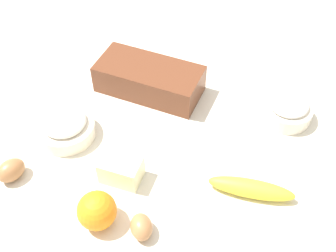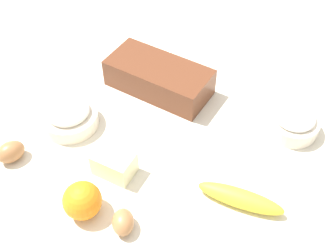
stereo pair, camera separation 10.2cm
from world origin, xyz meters
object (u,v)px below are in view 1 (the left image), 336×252
at_px(flour_bowl, 65,127).
at_px(egg_beside_bowl, 11,170).
at_px(butter_block, 121,170).
at_px(egg_near_butter, 141,227).
at_px(sugar_bowl, 287,109).
at_px(orange_fruit, 97,211).
at_px(loaf_pan, 149,78).
at_px(banana, 251,189).

relative_size(flour_bowl, egg_beside_bowl, 2.15).
relative_size(butter_block, egg_near_butter, 1.50).
height_order(butter_block, egg_near_butter, butter_block).
relative_size(sugar_bowl, butter_block, 1.42).
bearing_deg(butter_block, flour_bowl, 166.72).
bearing_deg(orange_fruit, sugar_bowl, 62.22).
xyz_separation_m(loaf_pan, egg_near_butter, (0.20, -0.38, -0.02)).
height_order(flour_bowl, egg_beside_bowl, flour_bowl).
bearing_deg(egg_near_butter, sugar_bowl, 70.87).
xyz_separation_m(banana, orange_fruit, (-0.26, -0.21, 0.02)).
height_order(loaf_pan, banana, loaf_pan).
height_order(banana, butter_block, butter_block).
relative_size(loaf_pan, flour_bowl, 2.02).
height_order(banana, egg_beside_bowl, egg_beside_bowl).
bearing_deg(loaf_pan, orange_fruit, -80.24).
bearing_deg(flour_bowl, banana, 6.37).
bearing_deg(loaf_pan, egg_beside_bowl, -113.12).
xyz_separation_m(sugar_bowl, orange_fruit, (-0.25, -0.48, 0.01)).
distance_m(orange_fruit, butter_block, 0.12).
bearing_deg(flour_bowl, egg_near_butter, -25.44).
relative_size(flour_bowl, butter_block, 1.60).
height_order(loaf_pan, orange_fruit, orange_fruit).
bearing_deg(orange_fruit, flour_bowl, 142.03).
relative_size(flour_bowl, banana, 0.76).
distance_m(sugar_bowl, egg_near_butter, 0.49).
xyz_separation_m(loaf_pan, orange_fruit, (0.11, -0.40, -0.00)).
bearing_deg(sugar_bowl, banana, -89.18).
xyz_separation_m(flour_bowl, orange_fruit, (0.21, -0.16, 0.01)).
bearing_deg(orange_fruit, loaf_pan, 105.16).
xyz_separation_m(orange_fruit, egg_beside_bowl, (-0.24, 0.00, -0.02)).
xyz_separation_m(flour_bowl, egg_near_butter, (0.30, -0.14, -0.01)).
height_order(flour_bowl, orange_fruit, orange_fruit).
bearing_deg(sugar_bowl, flour_bowl, -145.56).
bearing_deg(egg_beside_bowl, egg_near_butter, 3.05).
bearing_deg(banana, flour_bowl, -173.63).
relative_size(loaf_pan, banana, 1.53).
bearing_deg(loaf_pan, banana, -32.77).
relative_size(banana, egg_beside_bowl, 2.84).
xyz_separation_m(loaf_pan, sugar_bowl, (0.36, 0.07, -0.01)).
height_order(butter_block, egg_beside_bowl, butter_block).
height_order(loaf_pan, butter_block, loaf_pan).
distance_m(sugar_bowl, banana, 0.26).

